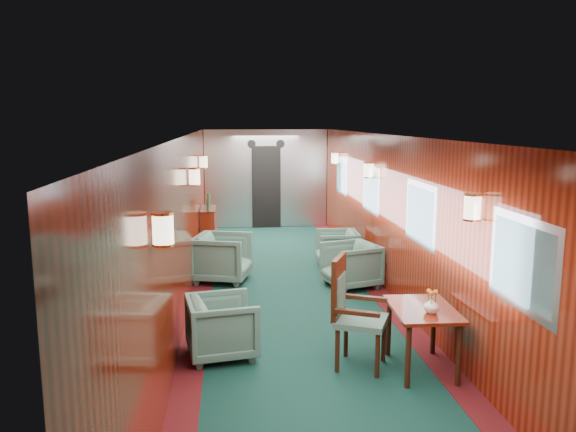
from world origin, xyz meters
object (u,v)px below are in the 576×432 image
object	(u,v)px
armchair_left_near	(222,327)
credenza	(208,228)
side_chair	(351,308)
dining_table	(423,318)
armchair_right_far	(337,249)
armchair_right_near	(351,265)
armchair_left_far	(223,258)

from	to	relation	value
armchair_left_near	credenza	bearing A→B (deg)	-6.24
armchair_left_near	side_chair	bearing A→B (deg)	-115.56
dining_table	armchair_right_far	world-z (taller)	dining_table
side_chair	armchair_right_far	world-z (taller)	side_chair
armchair_right_near	side_chair	bearing A→B (deg)	-29.41
armchair_left_far	armchair_right_far	world-z (taller)	armchair_left_far
dining_table	armchair_left_far	bearing A→B (deg)	122.99
dining_table	armchair_left_near	xyz separation A→B (m)	(-2.10, 0.58, -0.23)
side_chair	dining_table	bearing A→B (deg)	9.22
side_chair	armchair_right_far	bearing A→B (deg)	105.17
armchair_left_far	armchair_right_far	size ratio (longest dim) A/B	1.18
credenza	dining_table	bearing A→B (deg)	-67.69
side_chair	armchair_left_far	bearing A→B (deg)	136.63
armchair_left_far	armchair_right_near	xyz separation A→B (m)	(2.02, -0.54, -0.04)
armchair_right_far	armchair_right_near	bearing A→B (deg)	1.21
armchair_right_near	armchair_right_far	size ratio (longest dim) A/B	1.07
dining_table	armchair_right_near	distance (m)	3.04
dining_table	armchair_left_near	distance (m)	2.19
dining_table	armchair_right_far	size ratio (longest dim) A/B	1.29
side_chair	armchair_left_far	distance (m)	3.67
side_chair	armchair_right_near	size ratio (longest dim) A/B	1.54
dining_table	side_chair	size ratio (longest dim) A/B	0.79
dining_table	armchair_right_far	bearing A→B (deg)	93.29
credenza	armchair_left_near	xyz separation A→B (m)	(0.34, -5.35, -0.10)
credenza	armchair_left_far	distance (m)	2.38
side_chair	credenza	bearing A→B (deg)	130.75
credenza	armchair_right_far	xyz separation A→B (m)	(2.36, -1.65, -0.11)
dining_table	armchair_left_near	size ratio (longest dim) A/B	1.25
credenza	armchair_left_far	world-z (taller)	credenza
dining_table	armchair_left_near	bearing A→B (deg)	166.85
credenza	armchair_right_far	bearing A→B (deg)	-34.90
side_chair	credenza	world-z (taller)	side_chair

